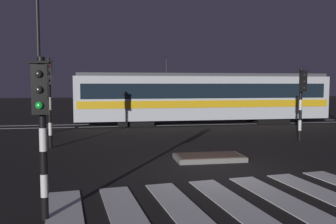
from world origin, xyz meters
name	(u,v)px	position (x,y,z in m)	size (l,w,h in m)	color
ground_plane	(217,170)	(0.00, 0.00, 0.00)	(120.00, 120.00, 0.00)	black
rail_near	(160,126)	(0.00, 11.66, 0.01)	(80.00, 0.12, 0.03)	#59595E
rail_far	(156,123)	(0.00, 13.10, 0.01)	(80.00, 0.12, 0.03)	#59595E
crosswalk_zebra	(260,203)	(0.00, -3.11, 0.01)	(9.24, 4.94, 0.02)	silver
traffic_island	(209,157)	(0.17, 1.38, 0.09)	(2.30, 1.24, 0.18)	slate
traffic_light_corner_far_right	(302,93)	(5.40, 4.64, 2.16)	(0.36, 0.42, 3.28)	black
traffic_light_corner_far_left	(49,89)	(-5.48, 4.65, 2.37)	(0.36, 0.42, 3.60)	black
traffic_light_corner_near_left	(42,114)	(-4.44, -3.41, 2.03)	(0.36, 0.42, 3.08)	black
street_lamp_trackside_left	(37,41)	(-6.54, 8.47, 4.69)	(0.44, 1.21, 7.43)	black
tram	(204,97)	(2.99, 12.38, 1.75)	(16.37, 2.58, 4.15)	silver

